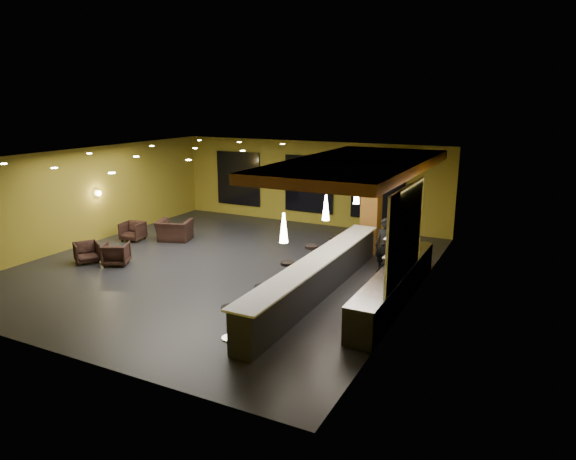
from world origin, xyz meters
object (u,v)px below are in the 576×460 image
at_px(pendant_1, 326,208).
at_px(armchair_c, 133,231).
at_px(pendant_2, 357,193).
at_px(armchair_a, 87,252).
at_px(armchair_b, 116,254).
at_px(bar_stool_3, 311,255).
at_px(staff_b, 394,244).
at_px(column, 372,203).
at_px(bar_stool_0, 230,318).
at_px(bar_stool_1, 262,296).
at_px(bar_stool_2, 288,272).
at_px(prep_counter, 395,286).
at_px(staff_a, 385,246).
at_px(pendant_0, 284,228).
at_px(bar_counter, 318,278).
at_px(staff_c, 397,241).
at_px(bar_stool_4, 333,245).
at_px(armchair_d, 175,230).

bearing_deg(pendant_1, armchair_c, 170.06).
relative_size(pendant_2, armchair_a, 0.94).
relative_size(armchair_a, armchair_b, 0.95).
bearing_deg(armchair_b, bar_stool_3, 171.27).
xyz_separation_m(staff_b, bar_stool_3, (-2.15, -1.55, -0.24)).
height_order(column, bar_stool_0, column).
bearing_deg(bar_stool_1, bar_stool_2, 95.38).
bearing_deg(bar_stool_1, bar_stool_0, -88.33).
bearing_deg(pendant_2, pendant_1, -90.00).
xyz_separation_m(prep_counter, staff_a, (-0.91, 2.10, 0.43)).
bearing_deg(armchair_b, prep_counter, 157.86).
distance_m(bar_stool_2, bar_stool_3, 1.66).
height_order(pendant_0, bar_stool_1, pendant_0).
distance_m(staff_a, staff_b, 0.62).
relative_size(bar_counter, bar_stool_0, 10.40).
relative_size(bar_counter, armchair_c, 10.21).
xyz_separation_m(column, bar_stool_2, (-0.90, -4.61, -1.22)).
distance_m(pendant_2, bar_stool_3, 2.43).
height_order(armchair_c, bar_stool_2, bar_stool_2).
distance_m(staff_c, armchair_c, 9.81).
height_order(bar_counter, bar_stool_2, bar_counter).
relative_size(armchair_a, bar_stool_2, 0.90).
bearing_deg(pendant_0, pendant_2, 90.00).
bearing_deg(pendant_0, staff_c, 77.03).
relative_size(prep_counter, pendant_1, 8.57).
distance_m(bar_counter, bar_stool_4, 3.42).
bearing_deg(armchair_c, pendant_0, -34.70).
height_order(armchair_b, bar_stool_2, bar_stool_2).
distance_m(staff_c, bar_stool_2, 4.07).
relative_size(prep_counter, armchair_b, 7.67).
bearing_deg(pendant_0, armchair_a, 170.90).
xyz_separation_m(pendant_0, bar_stool_2, (-0.90, 1.99, -1.82)).
xyz_separation_m(bar_counter, bar_stool_0, (-0.69, -3.28, -0.01)).
relative_size(prep_counter, bar_stool_1, 8.09).
bearing_deg(bar_stool_4, staff_c, 3.37).
bearing_deg(staff_a, pendant_1, -107.44).
height_order(staff_b, armchair_d, staff_b).
bearing_deg(pendant_0, bar_stool_1, 162.98).
bearing_deg(bar_stool_2, staff_a, 52.64).
bearing_deg(armchair_d, armchair_c, 9.61).
relative_size(armchair_a, bar_stool_0, 0.97).
height_order(armchair_a, bar_stool_3, bar_stool_3).
bearing_deg(staff_c, armchair_a, -135.07).
distance_m(column, pendant_2, 1.71).
height_order(armchair_a, armchair_c, armchair_c).
height_order(armchair_d, bar_stool_3, bar_stool_3).
bearing_deg(bar_stool_1, staff_a, 67.32).
relative_size(pendant_1, armchair_d, 0.59).
bearing_deg(bar_stool_2, bar_stool_3, 90.67).
relative_size(column, pendant_0, 5.00).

